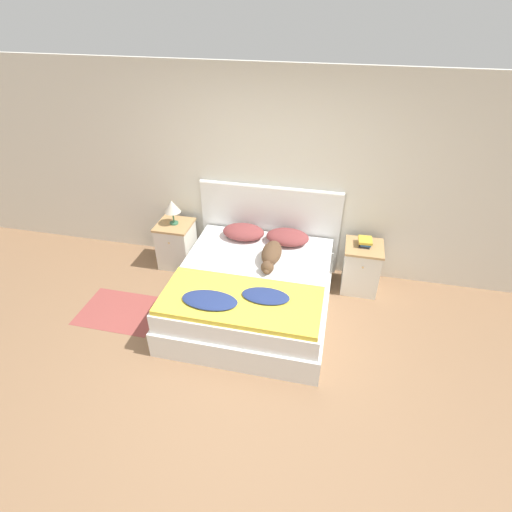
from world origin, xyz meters
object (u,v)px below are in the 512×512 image
object	(u,v)px
bed	(252,292)
nightstand_left	(177,244)
nightstand_right	(361,267)
dog	(271,255)
pillow_left	(243,232)
pillow_right	(288,237)
table_lamp	(172,207)
book_stack	(365,242)

from	to	relation	value
bed	nightstand_left	world-z (taller)	nightstand_left
nightstand_right	dog	bearing A→B (deg)	-157.19
bed	pillow_left	distance (m)	0.85
dog	bed	bearing A→B (deg)	-121.65
nightstand_left	pillow_left	distance (m)	0.99
pillow_left	pillow_right	size ratio (longest dim) A/B	1.00
pillow_left	dog	bearing A→B (deg)	-45.49
pillow_right	table_lamp	xyz separation A→B (m)	(-1.50, 0.00, 0.25)
pillow_left	book_stack	bearing A→B (deg)	0.74
nightstand_left	pillow_left	bearing A→B (deg)	0.57
dog	pillow_right	bearing A→B (deg)	75.30
nightstand_right	pillow_left	bearing A→B (deg)	179.64
bed	table_lamp	distance (m)	1.54
pillow_right	table_lamp	size ratio (longest dim) A/B	1.61
nightstand_left	dog	size ratio (longest dim) A/B	0.96
nightstand_right	dog	world-z (taller)	dog
nightstand_right	table_lamp	bearing A→B (deg)	179.78
book_stack	table_lamp	xyz separation A→B (m)	(-2.44, -0.02, 0.20)
nightstand_right	book_stack	distance (m)	0.35
bed	nightstand_left	size ratio (longest dim) A/B	3.06
dog	table_lamp	bearing A→B (deg)	161.84
dog	nightstand_right	bearing A→B (deg)	22.81
nightstand_left	dog	distance (m)	1.49
nightstand_left	table_lamp	world-z (taller)	table_lamp
nightstand_left	pillow_left	xyz separation A→B (m)	(0.94, 0.01, 0.31)
bed	dog	world-z (taller)	dog
nightstand_left	nightstand_right	distance (m)	2.44
table_lamp	book_stack	bearing A→B (deg)	0.45
pillow_left	book_stack	size ratio (longest dim) A/B	2.71
pillow_right	dog	world-z (taller)	dog
nightstand_left	nightstand_right	bearing A→B (deg)	0.00
dog	table_lamp	distance (m)	1.48
pillow_left	dog	xyz separation A→B (m)	(0.45, -0.45, 0.01)
bed	nightstand_left	distance (m)	1.41
dog	pillow_left	bearing A→B (deg)	134.51
bed	book_stack	distance (m)	1.48
nightstand_right	dog	size ratio (longest dim) A/B	0.96
pillow_right	dog	xyz separation A→B (m)	(-0.12, -0.45, 0.01)
bed	pillow_left	size ratio (longest dim) A/B	3.57
pillow_left	table_lamp	xyz separation A→B (m)	(-0.94, 0.00, 0.25)
bed	table_lamp	bearing A→B (deg)	149.49
book_stack	table_lamp	size ratio (longest dim) A/B	0.59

